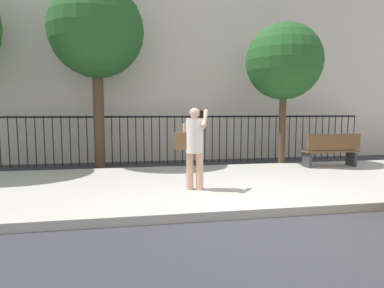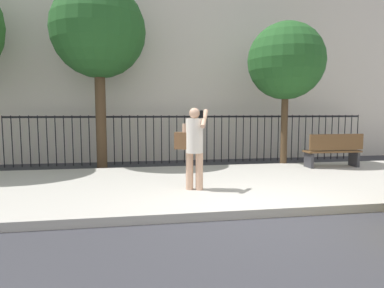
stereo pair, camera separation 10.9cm
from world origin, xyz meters
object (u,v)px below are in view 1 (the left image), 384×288
(street_bench, at_px, (331,149))
(street_tree_far, at_px, (96,32))
(pedestrian_on_phone, at_px, (193,143))
(street_tree_near, at_px, (284,62))

(street_bench, bearing_deg, street_tree_far, 165.49)
(pedestrian_on_phone, distance_m, street_tree_near, 4.88)
(street_bench, bearing_deg, pedestrian_on_phone, -155.71)
(street_tree_near, xyz_separation_m, street_tree_far, (-5.47, 0.72, 0.82))
(street_tree_near, bearing_deg, pedestrian_on_phone, -138.37)
(pedestrian_on_phone, height_order, street_tree_near, street_tree_near)
(street_bench, distance_m, street_tree_far, 7.53)
(pedestrian_on_phone, distance_m, street_tree_far, 5.15)
(street_bench, height_order, street_tree_near, street_tree_near)
(pedestrian_on_phone, bearing_deg, street_tree_far, 120.76)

